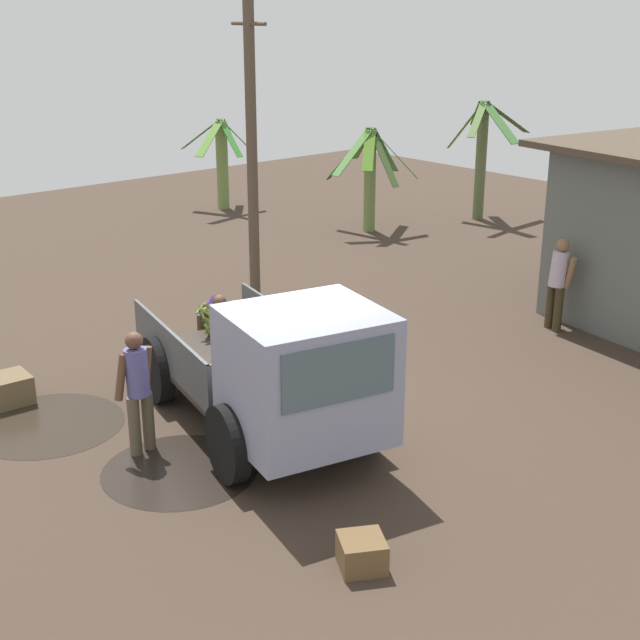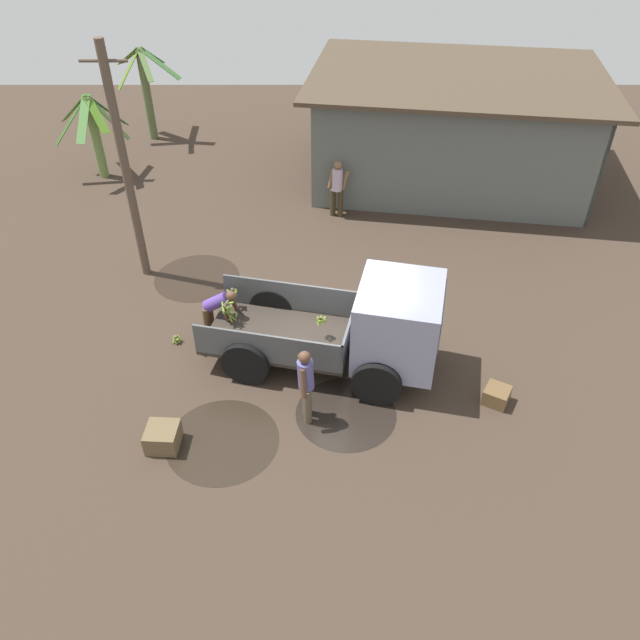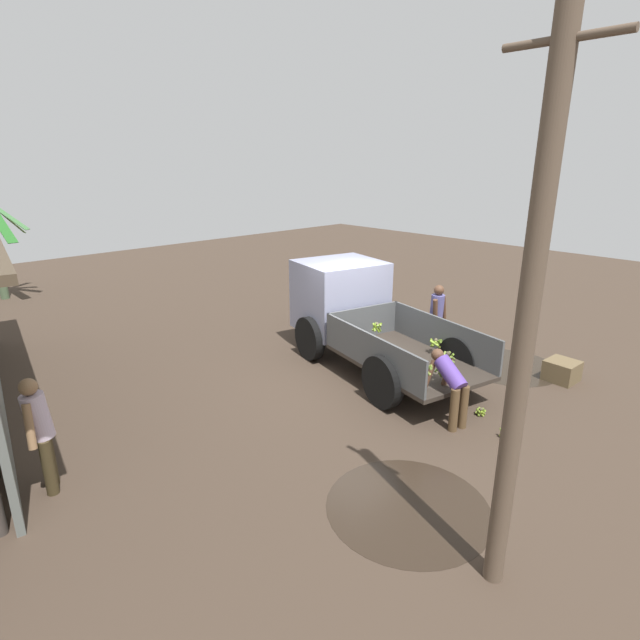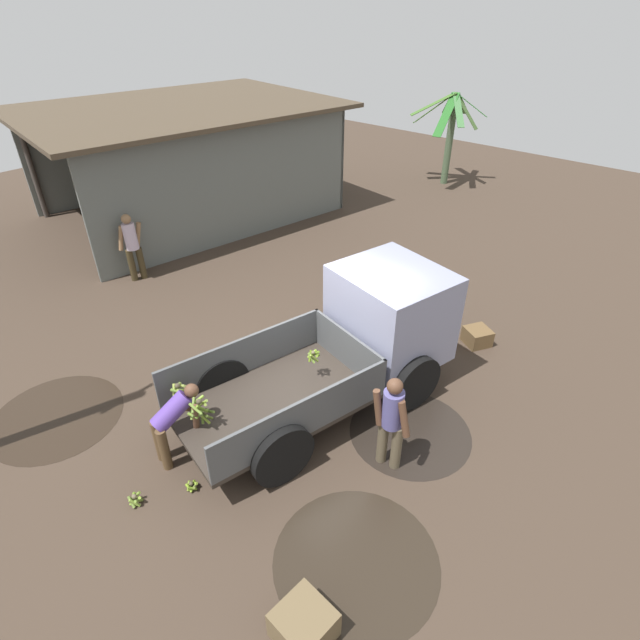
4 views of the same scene
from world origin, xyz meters
name	(u,v)px [view 4 (image 4 of 4)]	position (x,y,z in m)	size (l,w,h in m)	color
ground	(317,384)	(0.00, 0.00, 0.00)	(36.00, 36.00, 0.00)	#3E3126
mud_patch_0	(57,417)	(-3.55, 2.77, 0.00)	(2.16, 2.16, 0.01)	black
mud_patch_1	(356,561)	(-2.23, -2.62, 0.00)	(2.12, 2.12, 0.01)	black
mud_patch_2	(410,432)	(0.10, -1.93, 0.00)	(1.98, 1.98, 0.01)	black
cargo_truck	(369,330)	(0.67, -0.61, 1.13)	(5.08, 2.89, 2.12)	#332B25
warehouse_shed	(196,134)	(4.20, 8.67, 2.39)	(9.72, 7.82, 3.27)	#5F645F
banana_palm_1	(450,132)	(11.75, 4.08, 1.83)	(2.71, 2.35, 3.15)	#4A5E41
person_foreground_visitor	(392,419)	(-0.67, -2.02, 0.92)	(0.37, 0.63, 1.67)	brown
person_worker_loading	(173,420)	(-2.67, 0.49, 0.75)	(0.80, 0.64, 1.25)	brown
person_bystander_near_shed	(132,244)	(0.09, 6.06, 0.93)	(0.65, 0.44, 1.68)	#3A2F1B
banana_bunch_on_ground_0	(192,485)	(-2.92, -0.16, 0.08)	(0.20, 0.20, 0.15)	#4D4532
banana_bunch_on_ground_1	(135,499)	(-3.60, 0.23, 0.10)	(0.22, 0.22, 0.19)	brown
wooden_crate_0	(304,625)	(-3.30, -2.72, 0.21)	(0.59, 0.59, 0.42)	brown
wooden_crate_1	(477,336)	(3.10, -1.60, 0.17)	(0.47, 0.47, 0.34)	brown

